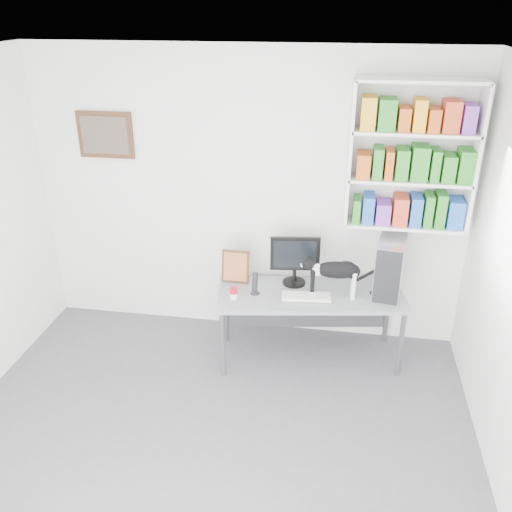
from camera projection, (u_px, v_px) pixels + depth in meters
name	position (u px, v px, depth m)	size (l,w,h in m)	color
room	(189.00, 311.00, 3.21)	(4.01, 4.01, 2.70)	#535358
bookshelf	(412.00, 156.00, 4.44)	(1.03, 0.28, 1.24)	silver
wall_art	(105.00, 135.00, 4.91)	(0.52, 0.04, 0.42)	#452816
desk	(309.00, 325.00, 4.91)	(1.63, 0.63, 0.68)	gray
monitor	(295.00, 260.00, 4.82)	(0.44, 0.21, 0.47)	black
keyboard	(306.00, 296.00, 4.68)	(0.42, 0.16, 0.03)	silver
pc_tower	(390.00, 265.00, 4.70)	(0.22, 0.50, 0.50)	#A7A6AB
speaker	(255.00, 283.00, 4.71)	(0.09, 0.09, 0.21)	black
leaning_print	(235.00, 266.00, 4.90)	(0.25, 0.10, 0.31)	#452816
soup_can	(234.00, 293.00, 4.66)	(0.07, 0.07, 0.10)	#AF0F23
cat	(335.00, 279.00, 4.63)	(0.57, 0.15, 0.35)	black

